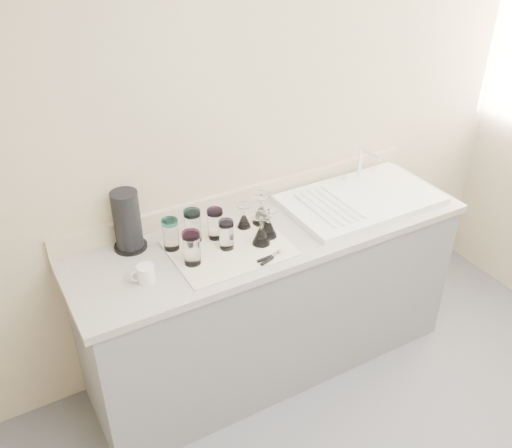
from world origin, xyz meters
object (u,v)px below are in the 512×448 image
goblet_front_right (268,227)px  sink_unit (360,199)px  tumbler_lavender (226,234)px  goblet_back_left (244,219)px  can_opener (270,258)px  goblet_back_right (261,213)px  tumbler_purple (215,224)px  paper_towel_roll (127,221)px  goblet_front_left (261,234)px  tumbler_teal (171,234)px  tumbler_cyan (193,226)px  tumbler_magenta (192,248)px  white_mug (145,274)px

goblet_front_right → sink_unit: bearing=4.8°
tumbler_lavender → goblet_back_left: size_ratio=1.14×
goblet_front_right → can_opener: (-0.09, -0.17, -0.04)m
goblet_back_right → tumbler_purple: bearing=-178.1°
sink_unit → paper_towel_roll: bearing=170.8°
goblet_front_left → paper_towel_roll: (-0.55, 0.29, 0.08)m
sink_unit → can_opener: sink_unit is taller
tumbler_teal → tumbler_cyan: (0.12, 0.01, 0.00)m
tumbler_cyan → goblet_front_left: (0.27, -0.18, -0.03)m
tumbler_teal → tumbler_lavender: bearing=-28.3°
tumbler_purple → goblet_front_left: size_ratio=0.97×
tumbler_magenta → paper_towel_roll: bearing=127.0°
can_opener → paper_towel_roll: bearing=141.3°
sink_unit → goblet_front_left: 0.67m
goblet_front_left → tumbler_purple: bearing=137.2°
tumbler_magenta → goblet_front_left: (0.35, -0.02, -0.03)m
tumbler_cyan → tumbler_purple: size_ratio=1.07×
sink_unit → paper_towel_roll: paper_towel_roll is taller
tumbler_teal → goblet_back_right: (0.48, -0.01, -0.02)m
sink_unit → goblet_back_right: sink_unit is taller
goblet_back_left → paper_towel_roll: size_ratio=0.42×
tumbler_lavender → goblet_back_right: goblet_back_right is taller
tumbler_teal → tumbler_lavender: (0.23, -0.12, -0.01)m
tumbler_lavender → tumbler_purple: bearing=93.6°
sink_unit → tumbler_teal: sink_unit is taller
goblet_back_left → goblet_back_right: size_ratio=0.78×
goblet_front_left → goblet_back_right: bearing=60.4°
tumbler_cyan → goblet_front_left: bearing=-33.7°
sink_unit → tumbler_lavender: 0.83m
tumbler_teal → tumbler_lavender: tumbler_teal is taller
goblet_back_left → can_opener: 0.31m
sink_unit → goblet_back_right: (-0.57, 0.07, 0.04)m
tumbler_lavender → tumbler_teal: bearing=151.7°
sink_unit → tumbler_purple: 0.84m
goblet_back_left → goblet_front_right: 0.15m
tumbler_lavender → goblet_back_left: 0.20m
tumbler_teal → paper_towel_roll: paper_towel_roll is taller
sink_unit → tumbler_cyan: (-0.94, 0.09, 0.07)m
tumbler_cyan → goblet_front_left: tumbler_cyan is taller
tumbler_teal → goblet_front_right: (0.45, -0.13, -0.03)m
goblet_back_left → tumbler_lavender: bearing=-142.6°
sink_unit → tumbler_purple: size_ratio=5.34×
sink_unit → paper_towel_roll: size_ratio=2.76×
paper_towel_roll → goblet_back_left: bearing=-11.9°
goblet_back_right → white_mug: goblet_back_right is taller
goblet_front_right → paper_towel_roll: 0.67m
white_mug → paper_towel_roll: size_ratio=0.38×
goblet_back_right → paper_towel_roll: paper_towel_roll is taller
tumbler_teal → goblet_back_right: 0.48m
tumbler_lavender → goblet_back_right: bearing=24.2°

